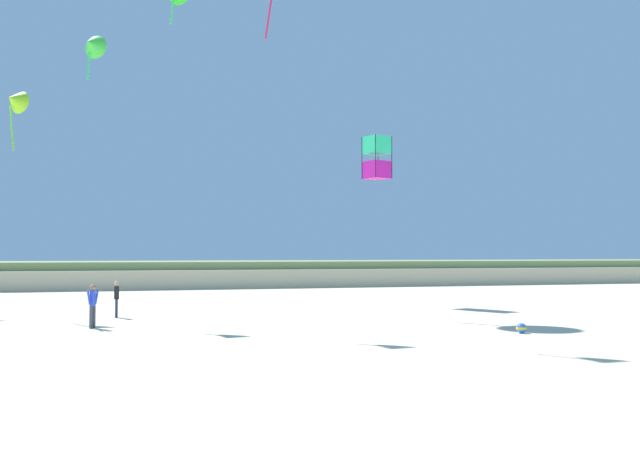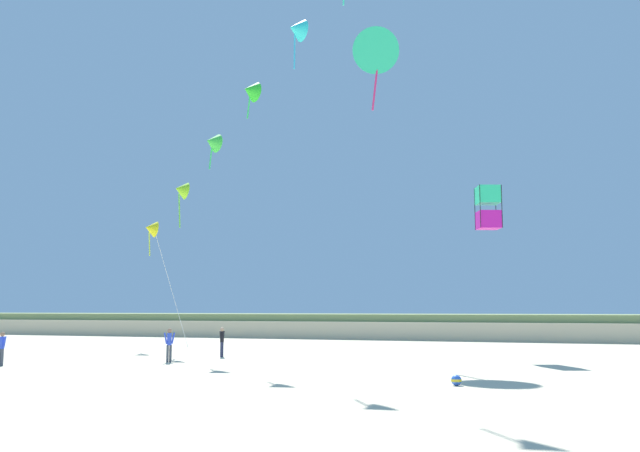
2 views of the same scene
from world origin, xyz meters
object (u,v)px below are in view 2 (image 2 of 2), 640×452
Objects in this scene: beach_ball at (456,380)px; person_mid_center at (169,343)px; person_near_left at (2,346)px; person_near_right at (222,340)px; large_kite_mid_trail at (375,51)px; large_kite_low_lead at (488,208)px.

person_mid_center is at bearing 158.69° from beach_ball.
person_near_right reaches higher than person_near_left.
person_mid_center is 20.85m from large_kite_mid_trail.
large_kite_low_lead is at bearing 31.26° from person_mid_center.
large_kite_mid_trail is at bearing 113.64° from beach_ball.
large_kite_low_lead is at bearing 19.05° from person_near_right.
person_near_left is 10.99m from person_near_right.
large_kite_low_lead is at bearing 4.08° from large_kite_mid_trail.
person_mid_center is at bearing 36.04° from person_near_left.
person_mid_center is 15.80m from beach_ball.
person_mid_center is (6.09, 4.43, 0.05)m from person_near_left.
beach_ball is (20.79, -1.30, -0.72)m from person_near_left.
large_kite_mid_trail is (-6.30, -0.45, 9.75)m from large_kite_low_lead.
large_kite_low_lead is 0.47× the size of large_kite_mid_trail.
person_near_right is at bearing -150.32° from large_kite_mid_trail.
beach_ball is (6.24, -14.25, -17.81)m from large_kite_mid_trail.
person_mid_center is at bearing -148.74° from large_kite_low_lead.
person_near_right is 0.97× the size of person_mid_center.
large_kite_mid_trail reaches higher than beach_ball.
large_kite_mid_trail is at bearing 29.68° from person_near_right.
large_kite_low_lead reaches higher than beach_ball.
beach_ball is (-0.06, -14.70, -8.06)m from large_kite_low_lead.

